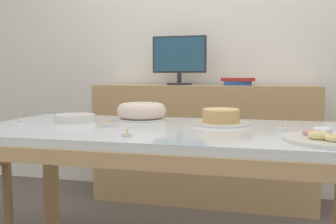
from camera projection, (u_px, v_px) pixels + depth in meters
wall_back at (210, 37)px, 3.13m from camera, size 8.00×0.10×2.60m
dining_table at (166, 145)px, 1.77m from camera, size 1.84×0.89×0.74m
sideboard at (204, 143)px, 2.92m from camera, size 1.68×0.44×0.91m
computer_monitor at (179, 60)px, 2.90m from camera, size 0.42×0.20×0.38m
book_stack at (238, 81)px, 2.81m from camera, size 0.25×0.18×0.06m
cake_chocolate_round at (221, 118)px, 1.86m from camera, size 0.29×0.29×0.08m
cake_golden_bundt at (142, 112)px, 2.04m from camera, size 0.27×0.27×0.10m
pastry_platter at (336, 138)px, 1.38m from camera, size 0.37×0.37×0.04m
plate_stack at (75, 118)px, 1.98m from camera, size 0.21×0.21×0.04m
tealight_left_edge at (108, 125)px, 1.77m from camera, size 0.04×0.04×0.04m
tealight_near_cakes at (21, 120)px, 1.98m from camera, size 0.04×0.04×0.04m
tealight_near_front at (283, 129)px, 1.64m from camera, size 0.04×0.04×0.04m
tealight_centre at (127, 134)px, 1.50m from camera, size 0.04×0.04×0.04m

